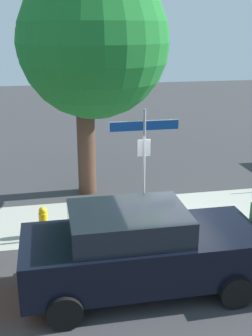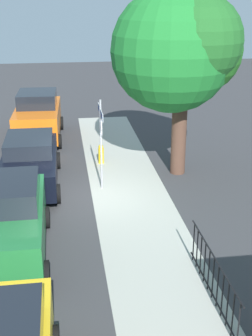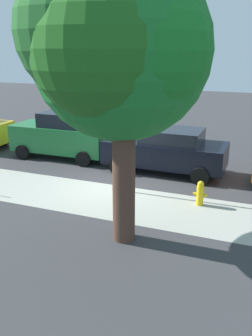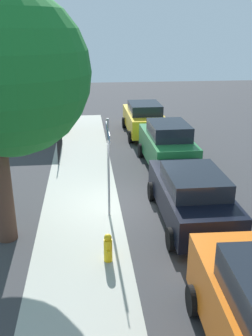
# 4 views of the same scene
# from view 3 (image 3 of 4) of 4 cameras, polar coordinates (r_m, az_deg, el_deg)

# --- Properties ---
(ground_plane) EXTENTS (60.00, 60.00, 0.00)m
(ground_plane) POSITION_cam_3_polar(r_m,az_deg,el_deg) (12.91, -1.52, -2.71)
(ground_plane) COLOR #38383A
(sidewalk_strip) EXTENTS (24.00, 2.60, 0.00)m
(sidewalk_strip) POSITION_cam_3_polar(r_m,az_deg,el_deg) (12.74, -12.16, -3.42)
(sidewalk_strip) COLOR #A8A99D
(sidewalk_strip) RESTS_ON ground_plane
(street_sign) EXTENTS (1.71, 0.07, 3.16)m
(street_sign) POSITION_cam_3_polar(r_m,az_deg,el_deg) (11.73, 0.04, 6.35)
(street_sign) COLOR #9EA0A5
(street_sign) RESTS_ON ground_plane
(shade_tree) EXTENTS (4.25, 4.53, 6.68)m
(shade_tree) POSITION_cam_3_polar(r_m,az_deg,el_deg) (8.47, -1.75, 18.27)
(shade_tree) COLOR #4E3427
(shade_tree) RESTS_ON ground_plane
(car_black) EXTENTS (4.64, 2.08, 1.71)m
(car_black) POSITION_cam_3_polar(r_m,az_deg,el_deg) (14.11, 6.22, 2.80)
(car_black) COLOR black
(car_black) RESTS_ON ground_plane
(car_green) EXTENTS (4.31, 1.97, 2.01)m
(car_green) POSITION_cam_3_polar(r_m,az_deg,el_deg) (16.13, -9.81, 5.06)
(car_green) COLOR #1F6B34
(car_green) RESTS_ON ground_plane
(fire_hydrant) EXTENTS (0.42, 0.22, 0.78)m
(fire_hydrant) POSITION_cam_3_polar(r_m,az_deg,el_deg) (11.44, 11.45, -3.87)
(fire_hydrant) COLOR yellow
(fire_hydrant) RESTS_ON ground_plane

